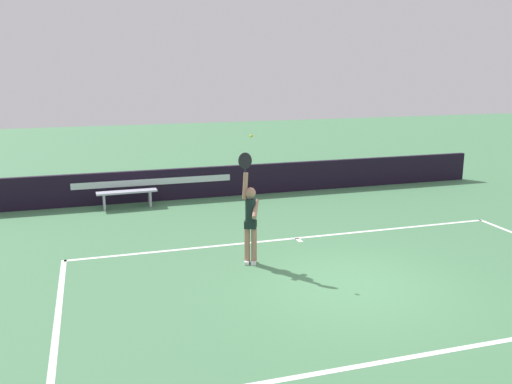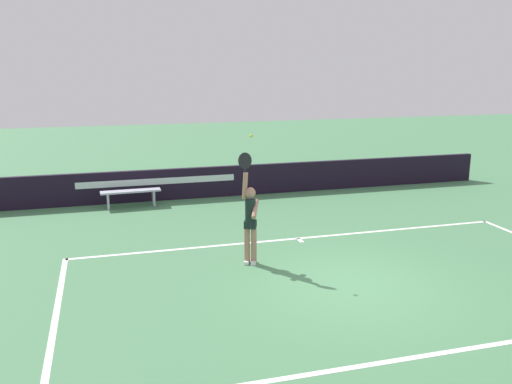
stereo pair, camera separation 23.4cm
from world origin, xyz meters
name	(u,v)px [view 2 (the right image)]	position (x,y,z in m)	size (l,w,h in m)	color
ground_plane	(352,285)	(0.00, 0.00, 0.00)	(60.00, 60.00, 0.00)	#497F54
court_lines	(347,282)	(0.00, 0.19, 0.00)	(10.80, 5.73, 0.00)	white
back_wall	(247,180)	(-0.01, 7.73, 0.49)	(16.63, 0.17, 0.97)	black
tennis_player	(250,219)	(-1.56, 1.67, 0.98)	(0.46, 0.48, 2.39)	#9C725C
tennis_ball	(251,136)	(-1.54, 1.63, 2.71)	(0.06, 0.06, 0.06)	#C7DB34
courtside_bench_near	(131,194)	(-3.72, 7.13, 0.39)	(1.75, 0.43, 0.51)	#ADADC0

